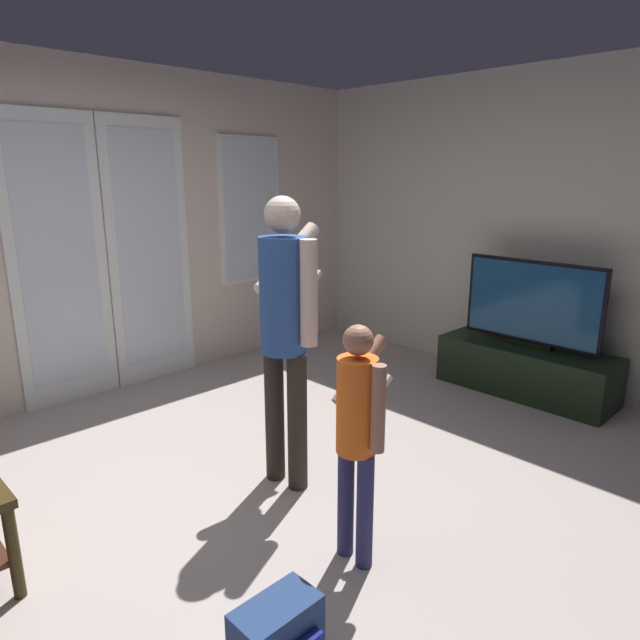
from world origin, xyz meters
name	(u,v)px	position (x,y,z in m)	size (l,w,h in m)	color
ground_plane	(236,528)	(0.00, 0.00, -0.01)	(6.25, 4.63, 0.02)	#ADA09A
wall_back_with_doors	(56,238)	(0.08, 2.28, 1.27)	(6.25, 0.09, 2.60)	beige
wall_right_plain	(537,230)	(3.09, 0.00, 1.28)	(0.06, 4.63, 2.57)	beige
tv_stand	(526,370)	(2.74, -0.18, 0.20)	(0.50, 1.36, 0.39)	black
flat_screen_tv	(532,304)	(2.74, -0.18, 0.74)	(0.08, 1.10, 0.69)	black
person_adult	(286,319)	(0.48, 0.14, 0.98)	(0.63, 0.49, 1.62)	#2C2620
person_child	(358,424)	(0.26, -0.58, 0.68)	(0.45, 0.30, 1.13)	navy
backpack	(278,639)	(-0.39, -0.80, 0.13)	(0.31, 0.22, 0.27)	navy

